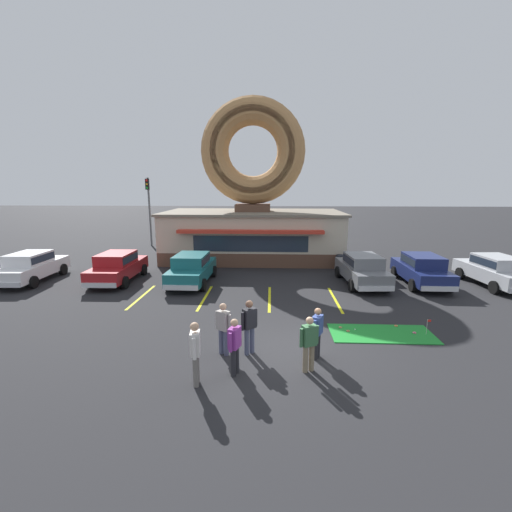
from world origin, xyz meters
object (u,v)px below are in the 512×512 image
car_silver (495,270)px  trash_bin (340,263)px  golf_ball (355,329)px  pedestrian_clipboard_woman (195,350)px  putting_flag_pin (428,323)px  car_red (118,266)px  car_white (31,266)px  car_teal (192,268)px  pedestrian_blue_sweater_man (317,331)px  pedestrian_hooded_kid (235,344)px  car_grey (362,268)px  pedestrian_beanie_man (249,324)px  pedestrian_leather_jacket_man (223,326)px  car_navy (421,268)px  traffic_light_pole (149,203)px  pedestrian_crossing_woman (309,342)px

car_silver → trash_bin: 7.89m
golf_ball → pedestrian_clipboard_woman: pedestrian_clipboard_woman is taller
putting_flag_pin → car_silver: bearing=45.8°
car_red → car_white: 4.70m
car_teal → pedestrian_blue_sweater_man: car_teal is taller
pedestrian_hooded_kid → car_red: bearing=128.9°
car_grey → putting_flag_pin: bearing=-83.8°
golf_ball → pedestrian_beanie_man: bearing=-153.0°
pedestrian_leather_jacket_man → car_white: bearing=146.1°
putting_flag_pin → pedestrian_leather_jacket_man: (-6.88, -1.68, 0.47)m
car_teal → trash_bin: size_ratio=4.72×
car_red → car_navy: 16.15m
car_navy → traffic_light_pole: (-18.29, 11.15, 2.84)m
putting_flag_pin → pedestrian_leather_jacket_man: size_ratio=0.33×
pedestrian_crossing_woman → pedestrian_beanie_man: bearing=150.9°
pedestrian_beanie_man → trash_bin: size_ratio=1.77×
pedestrian_blue_sweater_man → car_navy: bearing=51.6°
car_white → pedestrian_leather_jacket_man: size_ratio=2.81×
car_navy → golf_ball: bearing=-128.3°
putting_flag_pin → car_grey: bearing=96.2°
car_navy → pedestrian_blue_sweater_man: bearing=-128.4°
pedestrian_blue_sweater_man → car_teal: bearing=125.5°
car_red → car_silver: size_ratio=0.98×
golf_ball → pedestrian_clipboard_woman: size_ratio=0.02×
putting_flag_pin → car_silver: (6.08, 6.25, 0.43)m
car_navy → pedestrian_leather_jacket_man: size_ratio=2.80×
putting_flag_pin → car_silver: car_silver is taller
putting_flag_pin → pedestrian_hooded_kid: bearing=-156.4°
car_silver → car_navy: (-3.66, 0.13, 0.00)m
car_navy → trash_bin: size_ratio=4.72×
pedestrian_beanie_man → car_silver: bearing=32.9°
pedestrian_blue_sweater_man → traffic_light_pole: 22.81m
car_teal → pedestrian_beanie_man: 8.41m
car_navy → car_teal: size_ratio=1.00×
pedestrian_hooded_kid → car_navy: bearing=46.1°
car_grey → pedestrian_crossing_woman: pedestrian_crossing_woman is taller
golf_ball → car_grey: car_grey is taller
car_red → car_teal: 4.11m
pedestrian_crossing_woman → car_teal: bearing=121.4°
pedestrian_leather_jacket_man → traffic_light_pole: size_ratio=0.28×
car_silver → car_white: bearing=-179.6°
car_teal → car_grey: size_ratio=0.99×
pedestrian_beanie_man → car_red: bearing=134.2°
putting_flag_pin → trash_bin: trash_bin is taller
car_grey → car_silver: bearing=-0.2°
car_white → car_teal: bearing=-0.3°
car_grey → pedestrian_blue_sweater_man: size_ratio=2.95×
pedestrian_leather_jacket_man → traffic_light_pole: (-8.98, 19.22, 2.80)m
pedestrian_beanie_man → pedestrian_crossing_woman: pedestrian_beanie_man is taller
traffic_light_pole → pedestrian_clipboard_woman: bearing=-67.9°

